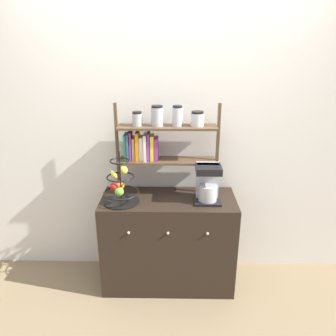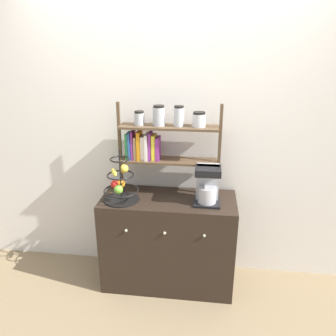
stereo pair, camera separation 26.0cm
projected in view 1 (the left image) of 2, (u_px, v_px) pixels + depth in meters
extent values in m
plane|color=#847051|center=(168.00, 299.00, 2.75)|extent=(12.00, 12.00, 0.00)
cube|color=silver|center=(169.00, 133.00, 2.79)|extent=(7.00, 0.05, 2.60)
cube|color=black|center=(168.00, 241.00, 2.84)|extent=(1.11, 0.48, 0.82)
sphere|color=#B2AD8C|center=(129.00, 233.00, 2.53)|extent=(0.02, 0.02, 0.02)
sphere|color=#B2AD8C|center=(168.00, 233.00, 2.53)|extent=(0.02, 0.02, 0.02)
sphere|color=#B2AD8C|center=(207.00, 234.00, 2.52)|extent=(0.02, 0.02, 0.02)
cube|color=black|center=(207.00, 200.00, 2.65)|extent=(0.21, 0.21, 0.02)
cube|color=#B7B7BC|center=(207.00, 180.00, 2.65)|extent=(0.18, 0.08, 0.29)
cylinder|color=#B7B7BC|center=(208.00, 193.00, 2.60)|extent=(0.15, 0.15, 0.13)
cube|color=black|center=(209.00, 169.00, 2.54)|extent=(0.20, 0.17, 0.05)
cylinder|color=black|center=(122.00, 202.00, 2.63)|extent=(0.29, 0.29, 0.01)
cylinder|color=black|center=(120.00, 177.00, 2.55)|extent=(0.01, 0.01, 0.42)
torus|color=black|center=(121.00, 193.00, 2.60)|extent=(0.28, 0.28, 0.01)
torus|color=black|center=(120.00, 177.00, 2.55)|extent=(0.22, 0.22, 0.01)
torus|color=black|center=(120.00, 161.00, 2.51)|extent=(0.16, 0.16, 0.01)
sphere|color=red|center=(115.00, 187.00, 2.62)|extent=(0.07, 0.07, 0.07)
sphere|color=#6BAD33|center=(119.00, 192.00, 2.53)|extent=(0.07, 0.07, 0.07)
sphere|color=orange|center=(120.00, 186.00, 2.64)|extent=(0.08, 0.08, 0.08)
ellipsoid|color=yellow|center=(114.00, 174.00, 2.55)|extent=(0.10, 0.15, 0.04)
sphere|color=gold|center=(123.00, 170.00, 2.59)|extent=(0.07, 0.07, 0.07)
cube|color=brown|center=(117.00, 150.00, 2.68)|extent=(0.02, 0.02, 0.76)
cube|color=brown|center=(217.00, 150.00, 2.67)|extent=(0.02, 0.02, 0.76)
cube|color=brown|center=(167.00, 160.00, 2.70)|extent=(0.79, 0.20, 0.02)
cube|color=brown|center=(167.00, 127.00, 2.61)|extent=(0.79, 0.20, 0.02)
cube|color=#2D8C47|center=(126.00, 147.00, 2.67)|extent=(0.02, 0.14, 0.21)
cube|color=#2D599E|center=(128.00, 146.00, 2.67)|extent=(0.02, 0.15, 0.22)
cube|color=#8C338C|center=(131.00, 146.00, 2.67)|extent=(0.02, 0.14, 0.23)
cube|color=tan|center=(134.00, 148.00, 2.67)|extent=(0.02, 0.14, 0.19)
cube|color=orange|center=(138.00, 146.00, 2.66)|extent=(0.03, 0.15, 0.23)
cube|color=white|center=(142.00, 148.00, 2.67)|extent=(0.03, 0.12, 0.19)
cube|color=white|center=(145.00, 147.00, 2.67)|extent=(0.02, 0.16, 0.21)
cube|color=#8C338C|center=(149.00, 146.00, 2.66)|extent=(0.02, 0.13, 0.23)
cube|color=yellow|center=(152.00, 147.00, 2.67)|extent=(0.03, 0.12, 0.21)
cube|color=#8C338C|center=(156.00, 149.00, 2.67)|extent=(0.03, 0.13, 0.19)
cylinder|color=#ADB2B7|center=(137.00, 120.00, 2.59)|extent=(0.08, 0.08, 0.10)
cylinder|color=black|center=(137.00, 112.00, 2.57)|extent=(0.07, 0.07, 0.02)
cylinder|color=#ADB2B7|center=(157.00, 117.00, 2.58)|extent=(0.10, 0.10, 0.15)
cylinder|color=black|center=(157.00, 106.00, 2.55)|extent=(0.09, 0.09, 0.02)
cylinder|color=silver|center=(177.00, 117.00, 2.58)|extent=(0.08, 0.08, 0.15)
cylinder|color=black|center=(177.00, 107.00, 2.55)|extent=(0.07, 0.07, 0.02)
cylinder|color=silver|center=(197.00, 120.00, 2.58)|extent=(0.11, 0.11, 0.10)
cylinder|color=black|center=(198.00, 112.00, 2.56)|extent=(0.10, 0.10, 0.02)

